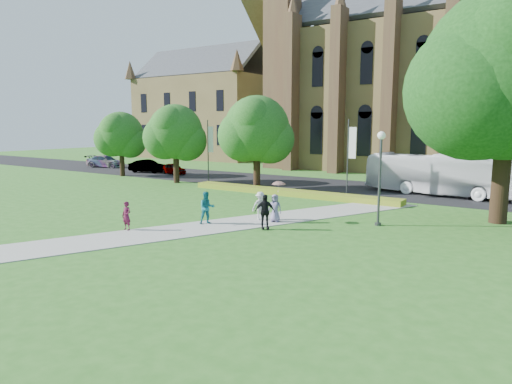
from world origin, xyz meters
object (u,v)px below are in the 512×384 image
Objects in this scene: streetlamp at (380,167)px; large_tree at (509,74)px; car_0 at (173,169)px; car_2 at (106,161)px; car_1 at (148,166)px; pedestrian_0 at (127,216)px; tour_coach at (442,174)px.

large_tree reaches higher than streetlamp.
car_2 is at bearing 100.04° from car_0.
pedestrian_0 is at bearing -148.52° from car_1.
pedestrian_0 is (17.32, -21.50, 0.17)m from car_0.
pedestrian_0 is (30.49, -22.59, 0.03)m from car_2.
large_tree reaches higher than pedestrian_0.
pedestrian_0 is at bearing 159.91° from tour_coach.
car_2 is at bearing 168.62° from large_tree.
streetlamp is at bearing -140.71° from large_tree.
large_tree is 8.63× the size of pedestrian_0.
pedestrian_0 is (20.92, -21.03, 0.05)m from car_1.
streetlamp is 0.44× the size of tour_coach.
large_tree is at bearing -116.67° from car_2.
tour_coach reaches higher than car_1.
large_tree is 2.52× the size of car_2.
car_0 is at bearing 98.02° from tour_coach.
car_0 is at bearing 155.45° from streetlamp.
large_tree is at bearing -115.29° from car_1.
car_2 is (-46.69, 9.40, -7.59)m from large_tree.
large_tree is at bearing 39.29° from streetlamp.
car_2 is at bearing 67.34° from car_1.
car_2 is (-13.16, 1.10, 0.15)m from car_0.
tour_coach is 28.55m from car_0.
car_0 is 0.69× the size of car_2.
streetlamp is 1.17× the size of car_1.
streetlamp is at bearing -124.68° from car_1.
pedestrian_0 is at bearing -140.84° from large_tree.
pedestrian_0 is (-16.20, -13.19, -7.56)m from large_tree.
streetlamp is 1.45× the size of car_0.
car_2 is at bearing 138.18° from pedestrian_0.
streetlamp is at bearing 33.81° from pedestrian_0.
tour_coach is (-5.01, 8.94, -6.69)m from large_tree.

